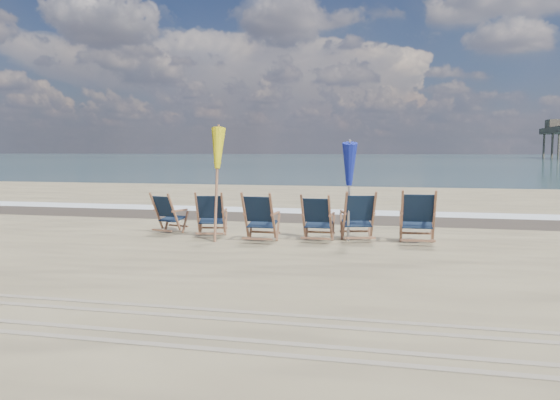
% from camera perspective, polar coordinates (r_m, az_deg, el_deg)
% --- Properties ---
extents(ocean, '(400.00, 400.00, 0.00)m').
position_cam_1_polar(ocean, '(136.13, 11.88, 4.35)').
color(ocean, '#335156').
rests_on(ocean, ground).
extents(surf_foam, '(200.00, 1.40, 0.01)m').
position_cam_1_polar(surf_foam, '(16.67, 4.66, -1.20)').
color(surf_foam, silver).
rests_on(surf_foam, ground).
extents(wet_sand_strip, '(200.00, 2.60, 0.00)m').
position_cam_1_polar(wet_sand_strip, '(15.19, 3.86, -1.83)').
color(wet_sand_strip, '#42362A').
rests_on(wet_sand_strip, ground).
extents(tire_tracks, '(80.00, 1.30, 0.01)m').
position_cam_1_polar(tire_tracks, '(6.08, -10.78, -12.68)').
color(tire_tracks, gray).
rests_on(tire_tracks, ground).
extents(beach_chair_0, '(0.77, 0.82, 0.93)m').
position_cam_1_polar(beach_chair_0, '(12.24, -11.00, -1.44)').
color(beach_chair_0, '#101D31').
rests_on(beach_chair_0, ground).
extents(beach_chair_1, '(0.75, 0.81, 0.99)m').
position_cam_1_polar(beach_chair_1, '(11.72, -5.97, -1.52)').
color(beach_chair_1, '#101D31').
rests_on(beach_chair_1, ground).
extents(beach_chair_2, '(0.69, 0.77, 1.04)m').
position_cam_1_polar(beach_chair_2, '(10.88, -0.77, -1.88)').
color(beach_chair_2, '#101D31').
rests_on(beach_chair_2, ground).
extents(beach_chair_3, '(0.66, 0.74, 0.99)m').
position_cam_1_polar(beach_chair_3, '(11.00, 5.26, -1.95)').
color(beach_chair_3, '#101D31').
rests_on(beach_chair_3, ground).
extents(beach_chair_4, '(0.85, 0.91, 1.05)m').
position_cam_1_polar(beach_chair_4, '(11.23, 9.75, -1.71)').
color(beach_chair_4, '#101D31').
rests_on(beach_chair_4, ground).
extents(beach_chair_5, '(0.75, 0.83, 1.11)m').
position_cam_1_polar(beach_chair_5, '(11.07, 15.82, -1.78)').
color(beach_chair_5, '#101D31').
rests_on(beach_chair_5, ground).
extents(umbrella_yellow, '(0.30, 0.30, 2.34)m').
position_cam_1_polar(umbrella_yellow, '(11.30, -6.69, 4.90)').
color(umbrella_yellow, '#925E41').
rests_on(umbrella_yellow, ground).
extents(umbrella_blue, '(0.30, 0.30, 2.03)m').
position_cam_1_polar(umbrella_blue, '(11.01, 7.23, 3.35)').
color(umbrella_blue, '#A5A5AD').
rests_on(umbrella_blue, ground).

